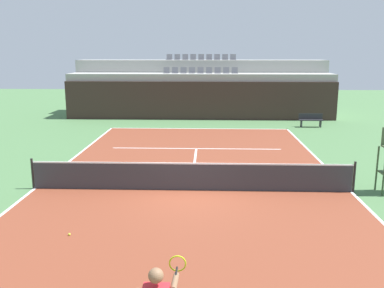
{
  "coord_description": "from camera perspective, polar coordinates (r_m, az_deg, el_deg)",
  "views": [
    {
      "loc": [
        0.55,
        -13.87,
        4.66
      ],
      "look_at": [
        -0.05,
        2.0,
        1.2
      ],
      "focal_mm": 39.61,
      "sensor_mm": 36.0,
      "label": 1
    }
  ],
  "objects": [
    {
      "name": "seating_row_upper",
      "position": [
        33.37,
        1.24,
        11.47
      ],
      "size": [
        5.37,
        0.44,
        0.44
      ],
      "color": "slate",
      "rests_on": "stands_tier_upper"
    },
    {
      "name": "tennis_ball_1",
      "position": [
        11.64,
        -16.19,
        -11.6
      ],
      "size": [
        0.07,
        0.07,
        0.07
      ],
      "primitive_type": "sphere",
      "color": "#CCE033",
      "rests_on": "court_surface"
    },
    {
      "name": "sideline_right",
      "position": [
        15.43,
        20.67,
        -6.07
      ],
      "size": [
        0.1,
        24.0,
        0.0
      ],
      "primitive_type": "cube",
      "color": "white",
      "rests_on": "court_surface"
    },
    {
      "name": "baseline_far",
      "position": [
        26.24,
        0.92,
        2.09
      ],
      "size": [
        11.0,
        0.1,
        0.0
      ],
      "primitive_type": "cube",
      "color": "white",
      "rests_on": "court_surface"
    },
    {
      "name": "tennis_net",
      "position": [
        14.49,
        -0.12,
        -4.36
      ],
      "size": [
        11.08,
        0.08,
        1.07
      ],
      "color": "black",
      "rests_on": "court_surface"
    },
    {
      "name": "stands_tier_upper",
      "position": [
        33.38,
        1.22,
        7.77
      ],
      "size": [
        18.94,
        2.4,
        4.06
      ],
      "primitive_type": "cube",
      "color": "#9E9E99",
      "rests_on": "ground_plane"
    },
    {
      "name": "service_line_far",
      "position": [
        20.81,
        0.58,
        -0.62
      ],
      "size": [
        8.26,
        0.1,
        0.0
      ],
      "primitive_type": "cube",
      "color": "white",
      "rests_on": "court_surface"
    },
    {
      "name": "court_surface",
      "position": [
        14.64,
        -0.12,
        -6.25
      ],
      "size": [
        11.0,
        24.0,
        0.01
      ],
      "primitive_type": "cube",
      "color": "brown",
      "rests_on": "ground_plane"
    },
    {
      "name": "centre_service_line",
      "position": [
        17.7,
        0.29,
        -2.93
      ],
      "size": [
        0.1,
        6.4,
        0.0
      ],
      "primitive_type": "cube",
      "color": "white",
      "rests_on": "court_surface"
    },
    {
      "name": "sideline_left",
      "position": [
        15.82,
        -20.36,
        -5.6
      ],
      "size": [
        0.1,
        24.0,
        0.0
      ],
      "primitive_type": "cube",
      "color": "white",
      "rests_on": "court_surface"
    },
    {
      "name": "back_wall",
      "position": [
        29.71,
        1.09,
        5.85
      ],
      "size": [
        18.94,
        0.3,
        2.65
      ],
      "primitive_type": "cube",
      "color": "#33231E",
      "rests_on": "ground_plane"
    },
    {
      "name": "player_bench",
      "position": [
        27.87,
        15.71,
        3.26
      ],
      "size": [
        1.5,
        0.4,
        0.85
      ],
      "color": "#232328",
      "rests_on": "ground_plane"
    },
    {
      "name": "stands_tier_lower",
      "position": [
        31.03,
        1.14,
        6.58
      ],
      "size": [
        18.94,
        2.4,
        3.15
      ],
      "primitive_type": "cube",
      "color": "#9E9E99",
      "rests_on": "ground_plane"
    },
    {
      "name": "ground_plane",
      "position": [
        14.65,
        -0.12,
        -6.27
      ],
      "size": [
        80.0,
        80.0,
        0.0
      ],
      "primitive_type": "plane",
      "color": "#477042"
    },
    {
      "name": "seating_row_lower",
      "position": [
        31.0,
        1.16,
        9.73
      ],
      "size": [
        5.37,
        0.44,
        0.44
      ],
      "color": "slate",
      "rests_on": "stands_tier_lower"
    }
  ]
}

